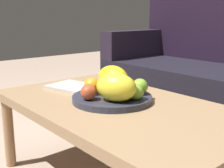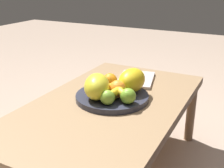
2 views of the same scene
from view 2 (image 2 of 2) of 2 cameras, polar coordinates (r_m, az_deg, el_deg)
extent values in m
cube|color=#947451|center=(1.31, -0.72, -4.42)|extent=(1.09, 0.63, 0.04)
cylinder|color=#9E744F|center=(1.91, -0.85, -2.41)|extent=(0.05, 0.05, 0.35)
cylinder|color=#926E4C|center=(1.75, 15.33, -5.55)|extent=(0.05, 0.05, 0.35)
cylinder|color=#2B2D3C|center=(1.32, 0.00, -2.54)|extent=(0.33, 0.33, 0.03)
ellipsoid|color=yellow|center=(1.33, 3.94, 0.71)|extent=(0.17, 0.12, 0.11)
ellipsoid|color=yellow|center=(1.26, -3.01, -0.49)|extent=(0.20, 0.17, 0.11)
sphere|color=orange|center=(1.39, -0.41, 0.71)|extent=(0.07, 0.07, 0.07)
sphere|color=orange|center=(1.27, 1.15, -0.96)|extent=(0.08, 0.08, 0.08)
sphere|color=#7BA631|center=(1.20, -0.90, -2.67)|extent=(0.06, 0.06, 0.06)
sphere|color=#A74529|center=(1.37, -3.97, 0.18)|extent=(0.06, 0.06, 0.06)
sphere|color=#78AE2E|center=(1.21, 3.20, -2.40)|extent=(0.07, 0.07, 0.07)
ellipsoid|color=yellow|center=(1.26, 0.29, -2.19)|extent=(0.15, 0.04, 0.03)
ellipsoid|color=yellow|center=(1.27, 0.89, -2.10)|extent=(0.15, 0.07, 0.03)
ellipsoid|color=yellow|center=(1.25, 1.50, -1.20)|extent=(0.15, 0.07, 0.03)
ellipsoid|color=yellow|center=(1.25, 1.17, -1.07)|extent=(0.11, 0.14, 0.03)
cube|color=beige|center=(1.56, 4.89, 0.95)|extent=(0.29, 0.23, 0.02)
camera|label=1|loc=(1.35, -55.29, 4.28)|focal=47.78mm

